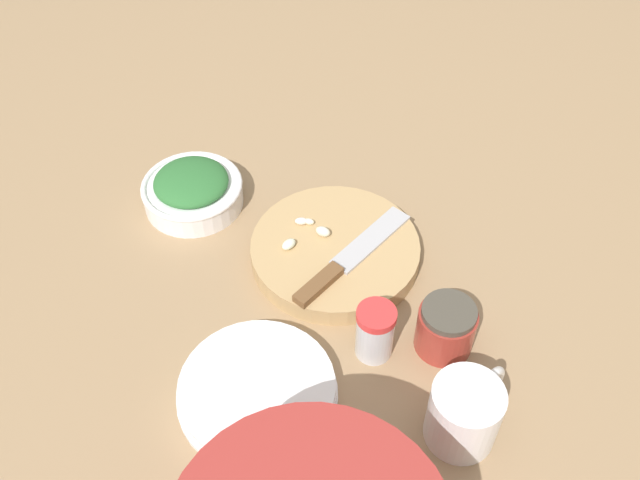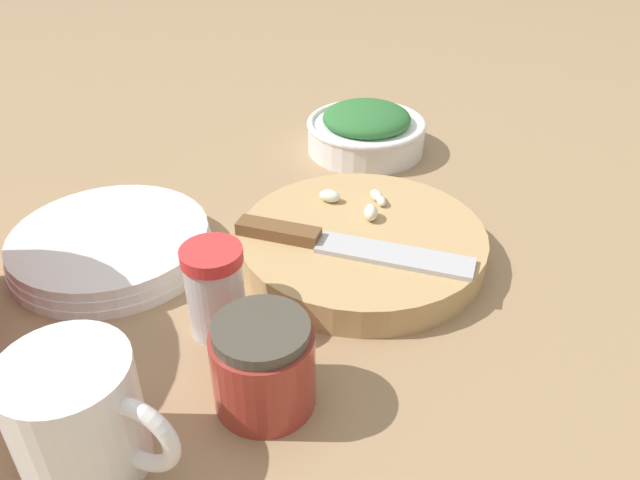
# 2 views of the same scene
# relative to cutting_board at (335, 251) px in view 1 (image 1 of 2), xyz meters

# --- Properties ---
(ground_plane) EXTENTS (5.00, 5.00, 0.00)m
(ground_plane) POSITION_rel_cutting_board_xyz_m (-0.05, 0.06, -0.02)
(ground_plane) COLOR #997A56
(cutting_board) EXTENTS (0.25, 0.25, 0.03)m
(cutting_board) POSITION_rel_cutting_board_xyz_m (0.00, 0.00, 0.00)
(cutting_board) COLOR tan
(cutting_board) RESTS_ON ground_plane
(chef_knife) EXTENTS (0.06, 0.24, 0.01)m
(chef_knife) POSITION_rel_cutting_board_xyz_m (-0.04, 0.01, 0.02)
(chef_knife) COLOR brown
(chef_knife) RESTS_ON cutting_board
(garlic_cloves) EXTENTS (0.06, 0.08, 0.02)m
(garlic_cloves) POSITION_rel_cutting_board_xyz_m (0.04, 0.02, 0.02)
(garlic_cloves) COLOR silver
(garlic_cloves) RESTS_ON cutting_board
(herb_bowl) EXTENTS (0.16, 0.16, 0.06)m
(herb_bowl) POSITION_rel_cutting_board_xyz_m (0.24, 0.09, 0.01)
(herb_bowl) COLOR white
(herb_bowl) RESTS_ON ground_plane
(spice_jar) EXTENTS (0.05, 0.05, 0.09)m
(spice_jar) POSITION_rel_cutting_board_xyz_m (-0.16, 0.07, 0.03)
(spice_jar) COLOR silver
(spice_jar) RESTS_ON ground_plane
(coffee_mug) EXTENTS (0.09, 0.12, 0.09)m
(coffee_mug) POSITION_rel_cutting_board_xyz_m (-0.32, 0.07, 0.03)
(coffee_mug) COLOR white
(coffee_mug) RESTS_ON ground_plane
(plate_stack) EXTENTS (0.21, 0.21, 0.03)m
(plate_stack) POSITION_rel_cutting_board_xyz_m (-0.11, 0.23, -0.00)
(plate_stack) COLOR white
(plate_stack) RESTS_ON ground_plane
(honey_jar) EXTENTS (0.08, 0.08, 0.08)m
(honey_jar) POSITION_rel_cutting_board_xyz_m (-0.21, -0.01, 0.02)
(honey_jar) COLOR #9E3328
(honey_jar) RESTS_ON ground_plane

